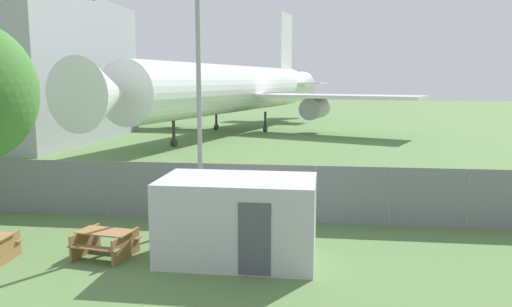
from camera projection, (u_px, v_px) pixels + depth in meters
name	position (u px, v px, depth m)	size (l,w,h in m)	color
perimeter_fence	(174.00, 191.00, 18.08)	(56.07, 0.07, 2.06)	gray
airplane	(235.00, 89.00, 47.80)	(34.55, 43.18, 13.03)	white
portable_cabin	(238.00, 219.00, 13.92)	(4.31, 2.56, 2.32)	silver
picnic_bench_open_grass	(105.00, 241.00, 14.18)	(1.73, 1.63, 0.76)	olive
light_mast	(199.00, 72.00, 16.57)	(0.44, 0.44, 8.73)	#99999E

